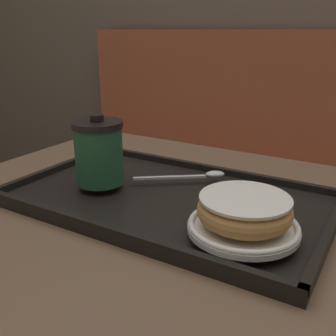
# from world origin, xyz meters

# --- Properties ---
(booth_bench) EXTENTS (1.48, 0.44, 1.00)m
(booth_bench) POSITION_xyz_m (-0.25, 0.87, 0.32)
(booth_bench) COLOR brown
(booth_bench) RESTS_ON ground_plane
(cafe_table) EXTENTS (0.94, 0.74, 0.72)m
(cafe_table) POSITION_xyz_m (0.00, 0.00, 0.55)
(cafe_table) COLOR brown
(cafe_table) RESTS_ON ground_plane
(serving_tray) EXTENTS (0.53, 0.32, 0.02)m
(serving_tray) POSITION_xyz_m (-0.04, 0.02, 0.72)
(serving_tray) COLOR black
(serving_tray) RESTS_ON cafe_table
(coffee_cup_front) EXTENTS (0.09, 0.09, 0.12)m
(coffee_cup_front) POSITION_xyz_m (-0.16, -0.01, 0.80)
(coffee_cup_front) COLOR #235638
(coffee_cup_front) RESTS_ON serving_tray
(plate_with_chocolate_donut) EXTENTS (0.15, 0.15, 0.01)m
(plate_with_chocolate_donut) POSITION_xyz_m (0.12, -0.05, 0.75)
(plate_with_chocolate_donut) COLOR white
(plate_with_chocolate_donut) RESTS_ON serving_tray
(donut_chocolate_glazed) EXTENTS (0.13, 0.13, 0.04)m
(donut_chocolate_glazed) POSITION_xyz_m (0.12, -0.05, 0.77)
(donut_chocolate_glazed) COLOR tan
(donut_chocolate_glazed) RESTS_ON plate_with_chocolate_donut
(spoon) EXTENTS (0.14, 0.11, 0.01)m
(spoon) POSITION_xyz_m (-0.02, 0.10, 0.75)
(spoon) COLOR silver
(spoon) RESTS_ON serving_tray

